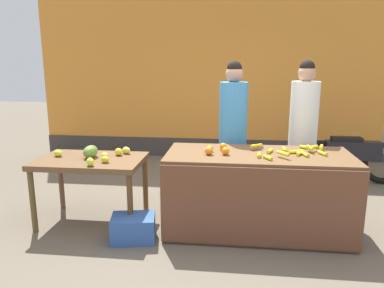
{
  "coord_description": "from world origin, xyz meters",
  "views": [
    {
      "loc": [
        0.09,
        -3.77,
        1.8
      ],
      "look_at": [
        -0.36,
        0.15,
        0.91
      ],
      "focal_mm": 34.16,
      "sensor_mm": 36.0,
      "label": 1
    }
  ],
  "objects_px": {
    "vendor_woman_blue_shirt": "(233,135)",
    "produce_crate": "(133,228)",
    "vendor_woman_white_shirt": "(303,135)",
    "parked_motorcycle": "(352,157)",
    "produce_sack": "(177,180)"
  },
  "relations": [
    {
      "from": "vendor_woman_blue_shirt",
      "to": "produce_crate",
      "type": "height_order",
      "value": "vendor_woman_blue_shirt"
    },
    {
      "from": "vendor_woman_blue_shirt",
      "to": "produce_crate",
      "type": "distance_m",
      "value": 1.66
    },
    {
      "from": "vendor_woman_white_shirt",
      "to": "produce_crate",
      "type": "height_order",
      "value": "vendor_woman_white_shirt"
    },
    {
      "from": "vendor_woman_white_shirt",
      "to": "produce_crate",
      "type": "distance_m",
      "value": 2.32
    },
    {
      "from": "produce_crate",
      "to": "vendor_woman_white_shirt",
      "type": "bearing_deg",
      "value": 32.19
    },
    {
      "from": "parked_motorcycle",
      "to": "produce_sack",
      "type": "bearing_deg",
      "value": -160.63
    },
    {
      "from": "produce_crate",
      "to": "produce_sack",
      "type": "relative_size",
      "value": 0.91
    },
    {
      "from": "produce_sack",
      "to": "vendor_woman_white_shirt",
      "type": "bearing_deg",
      "value": -4.19
    },
    {
      "from": "parked_motorcycle",
      "to": "produce_sack",
      "type": "height_order",
      "value": "parked_motorcycle"
    },
    {
      "from": "parked_motorcycle",
      "to": "produce_crate",
      "type": "relative_size",
      "value": 3.64
    },
    {
      "from": "produce_crate",
      "to": "vendor_woman_blue_shirt",
      "type": "bearing_deg",
      "value": 47.1
    },
    {
      "from": "vendor_woman_blue_shirt",
      "to": "parked_motorcycle",
      "type": "bearing_deg",
      "value": 31.63
    },
    {
      "from": "vendor_woman_blue_shirt",
      "to": "vendor_woman_white_shirt",
      "type": "bearing_deg",
      "value": 6.42
    },
    {
      "from": "vendor_woman_white_shirt",
      "to": "parked_motorcycle",
      "type": "relative_size",
      "value": 1.14
    },
    {
      "from": "parked_motorcycle",
      "to": "produce_sack",
      "type": "distance_m",
      "value": 2.68
    }
  ]
}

